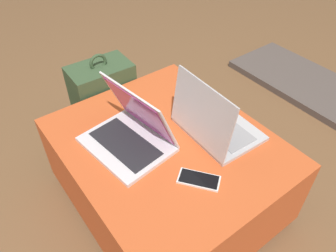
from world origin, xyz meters
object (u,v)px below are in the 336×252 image
Objects in this scene: laptop_near at (131,133)px; backpack at (104,104)px; cell_phone at (199,179)px; laptop_far at (213,123)px.

laptop_near is 0.56m from backpack.
cell_phone is at bearing 89.98° from backpack.
laptop_near is at bearing 78.72° from backpack.
laptop_far is 2.08× the size of cell_phone.
cell_phone is 0.30× the size of backpack.
backpack is at bearing 50.98° from cell_phone.
cell_phone is at bearing 8.58° from laptop_near.
cell_phone is at bearing 128.98° from laptop_far.
laptop_far reaches higher than laptop_near.
laptop_near reaches higher than cell_phone.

